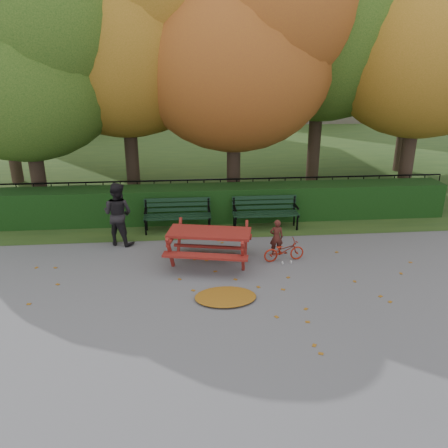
{
  "coord_description": "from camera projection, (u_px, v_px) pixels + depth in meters",
  "views": [
    {
      "loc": [
        -1.06,
        -7.54,
        4.31
      ],
      "look_at": [
        -0.25,
        1.39,
        1.0
      ],
      "focal_mm": 35.0,
      "sensor_mm": 36.0,
      "label": 1
    }
  ],
  "objects": [
    {
      "name": "leaf_pile",
      "position": [
        226.0,
        297.0,
        8.49
      ],
      "size": [
        1.41,
        1.16,
        0.08
      ],
      "primitive_type": "ellipsoid",
      "rotation": [
        0.0,
        0.0,
        -0.31
      ],
      "color": "brown",
      "rests_on": "ground"
    },
    {
      "name": "picnic_table",
      "position": [
        209.0,
        238.0,
        9.8
      ],
      "size": [
        2.11,
        1.83,
        0.89
      ],
      "rotation": [
        0.0,
        0.0,
        -0.21
      ],
      "color": "maroon",
      "rests_on": "ground"
    },
    {
      "name": "hedge",
      "position": [
        223.0,
        203.0,
        12.65
      ],
      "size": [
        13.0,
        0.9,
        1.0
      ],
      "primitive_type": "cube",
      "color": "black",
      "rests_on": "ground"
    },
    {
      "name": "tree_d",
      "position": [
        338.0,
        6.0,
        13.63
      ],
      "size": [
        7.14,
        6.8,
        9.58
      ],
      "color": "#32221C",
      "rests_on": "ground"
    },
    {
      "name": "tree_e",
      "position": [
        440.0,
        35.0,
        12.81
      ],
      "size": [
        6.09,
        5.8,
        8.16
      ],
      "color": "#32221C",
      "rests_on": "ground"
    },
    {
      "name": "tree_a",
      "position": [
        29.0,
        55.0,
        11.83
      ],
      "size": [
        5.88,
        5.6,
        7.48
      ],
      "color": "#32221C",
      "rests_on": "ground"
    },
    {
      "name": "leaf_scatter",
      "position": [
        241.0,
        288.0,
        8.9
      ],
      "size": [
        9.0,
        5.7,
        0.01
      ],
      "primitive_type": null,
      "color": "brown",
      "rests_on": "ground"
    },
    {
      "name": "tree_c",
      "position": [
        247.0,
        44.0,
        12.59
      ],
      "size": [
        6.3,
        6.0,
        8.0
      ],
      "color": "#32221C",
      "rests_on": "ground"
    },
    {
      "name": "tree_b",
      "position": [
        133.0,
        24.0,
        12.85
      ],
      "size": [
        6.72,
        6.4,
        8.79
      ],
      "color": "#32221C",
      "rests_on": "ground"
    },
    {
      "name": "adult",
      "position": [
        118.0,
        214.0,
        10.82
      ],
      "size": [
        0.95,
        0.87,
        1.6
      ],
      "primitive_type": "imported",
      "rotation": [
        0.0,
        0.0,
        2.73
      ],
      "color": "black",
      "rests_on": "ground"
    },
    {
      "name": "iron_fence",
      "position": [
        220.0,
        194.0,
        13.39
      ],
      "size": [
        14.0,
        0.04,
        1.02
      ],
      "color": "black",
      "rests_on": "ground"
    },
    {
      "name": "ground",
      "position": [
        243.0,
        295.0,
        8.62
      ],
      "size": [
        90.0,
        90.0,
        0.0
      ],
      "primitive_type": "plane",
      "color": "slate",
      "rests_on": "ground"
    },
    {
      "name": "bench_right",
      "position": [
        265.0,
        210.0,
        11.99
      ],
      "size": [
        1.8,
        0.57,
        0.88
      ],
      "color": "black",
      "rests_on": "ground"
    },
    {
      "name": "bicycle",
      "position": [
        284.0,
        250.0,
        10.06
      ],
      "size": [
        1.0,
        0.47,
        0.51
      ],
      "primitive_type": "imported",
      "rotation": [
        0.0,
        0.0,
        1.71
      ],
      "color": "#9B1E0E",
      "rests_on": "ground"
    },
    {
      "name": "child",
      "position": [
        276.0,
        237.0,
        10.32
      ],
      "size": [
        0.33,
        0.23,
        0.88
      ],
      "primitive_type": "imported",
      "rotation": [
        0.0,
        0.0,
        3.09
      ],
      "color": "#451B16",
      "rests_on": "ground"
    },
    {
      "name": "building_left",
      "position": [
        63.0,
        13.0,
        29.55
      ],
      "size": [
        10.0,
        7.0,
        15.0
      ],
      "primitive_type": "cube",
      "color": "#B3A48D",
      "rests_on": "ground"
    },
    {
      "name": "bench_left",
      "position": [
        178.0,
        212.0,
        11.79
      ],
      "size": [
        1.8,
        0.57,
        0.88
      ],
      "color": "black",
      "rests_on": "ground"
    },
    {
      "name": "tree_g",
      "position": [
        428.0,
        33.0,
        16.59
      ],
      "size": [
        6.3,
        6.0,
        8.55
      ],
      "color": "#32221C",
      "rests_on": "ground"
    },
    {
      "name": "grass_strip",
      "position": [
        206.0,
        155.0,
        21.7
      ],
      "size": [
        90.0,
        90.0,
        0.0
      ],
      "primitive_type": "plane",
      "color": "#243D19",
      "rests_on": "ground"
    },
    {
      "name": "building_right",
      "position": [
        300.0,
        40.0,
        33.38
      ],
      "size": [
        9.0,
        6.0,
        12.0
      ],
      "primitive_type": "cube",
      "color": "#B3A48D",
      "rests_on": "ground"
    }
  ]
}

